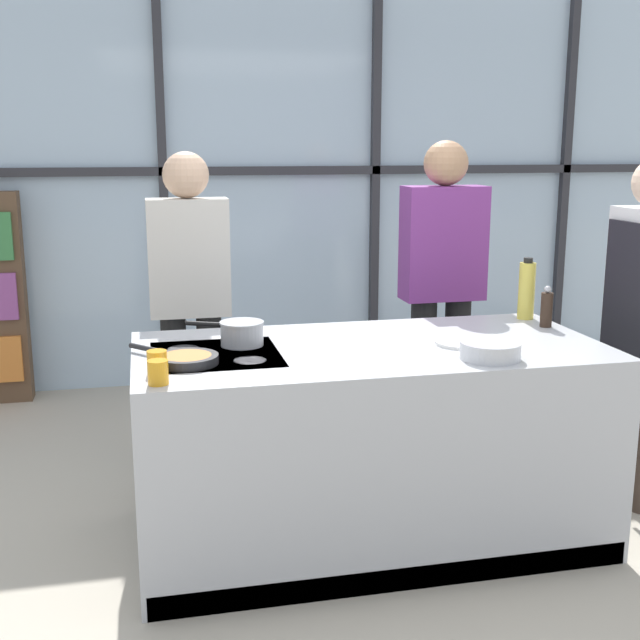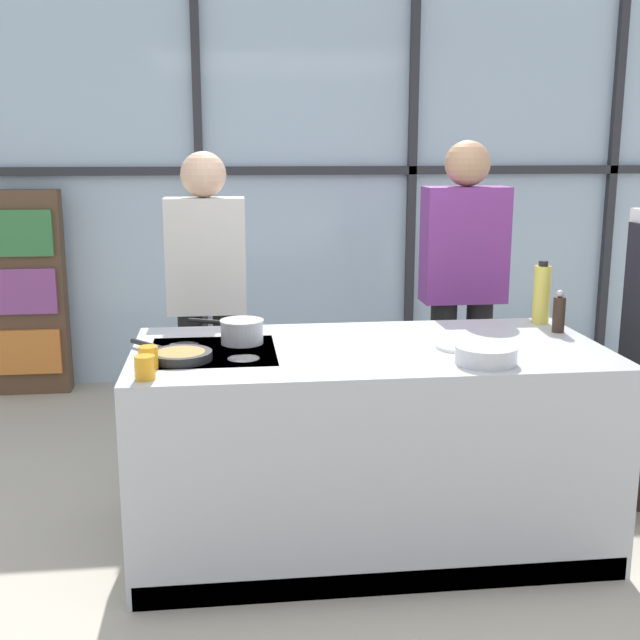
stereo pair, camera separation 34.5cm
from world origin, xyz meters
The scene contains 14 objects.
ground_plane centered at (0.00, 0.00, 0.00)m, with size 18.00×18.00×0.00m, color #BCB29E.
back_window_wall centered at (0.00, 2.60, 1.40)m, with size 6.40×0.10×2.80m.
bookshelf centered at (-1.97, 2.42, 0.71)m, with size 0.52×0.19×1.42m.
demo_island centered at (0.00, 0.00, 0.44)m, with size 2.00×0.96×0.88m.
spectator_far_left centered at (-0.70, 0.98, 0.97)m, with size 0.41×0.24×1.69m.
spectator_center_left centered at (0.70, 0.98, 0.99)m, with size 0.46×0.24×1.75m.
frying_pan centered at (-0.79, -0.12, 0.90)m, with size 0.35×0.38×0.04m.
saucepan centered at (-0.54, 0.13, 0.94)m, with size 0.33×0.21×0.10m.
white_plate centered at (0.40, -0.06, 0.89)m, with size 0.24×0.24×0.01m, color white.
mixing_bowl centered at (0.41, -0.31, 0.92)m, with size 0.24×0.24×0.07m.
oil_bottle centered at (0.90, 0.36, 1.02)m, with size 0.08×0.08×0.30m.
pepper_grinder centered at (0.91, 0.17, 0.97)m, with size 0.06×0.06×0.20m.
juice_glass_near centered at (-0.90, -0.38, 0.93)m, with size 0.08×0.08×0.09m, color orange.
juice_glass_far centered at (-0.90, -0.24, 0.93)m, with size 0.08×0.08×0.09m, color orange.
Camera 2 is at (-0.59, -3.25, 1.72)m, focal length 45.00 mm.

